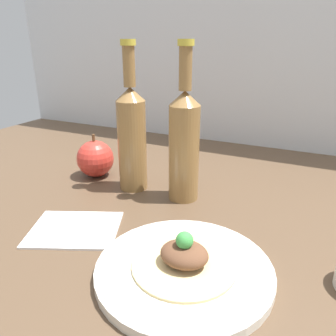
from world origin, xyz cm
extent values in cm
cube|color=brown|center=(0.00, 0.00, -2.00)|extent=(180.00, 110.00, 4.00)
cube|color=silver|center=(0.00, 53.50, 40.00)|extent=(180.00, 3.00, 80.00)
cylinder|color=silver|center=(4.22, -14.22, 0.73)|extent=(25.19, 25.19, 1.47)
torus|color=silver|center=(4.22, -14.22, 1.25)|extent=(24.21, 24.21, 1.03)
cylinder|color=#D6BC7F|center=(4.22, -14.22, 1.67)|extent=(14.85, 14.85, 0.40)
ellipsoid|color=brown|center=(4.22, -14.22, 3.41)|extent=(6.90, 5.87, 3.07)
sphere|color=green|center=(4.22, -14.22, 5.68)|extent=(2.47, 2.47, 2.47)
cylinder|color=olive|center=(-17.57, 8.34, 9.81)|extent=(6.18, 6.18, 19.62)
cone|color=olive|center=(-17.57, 8.34, 21.01)|extent=(6.18, 6.18, 2.78)
cylinder|color=olive|center=(-17.57, 8.34, 26.33)|extent=(2.47, 2.47, 7.87)
cylinder|color=gold|center=(-17.57, 8.34, 30.86)|extent=(3.09, 3.09, 1.20)
cylinder|color=olive|center=(-5.43, 8.34, 9.81)|extent=(6.18, 6.18, 19.62)
cone|color=olive|center=(-5.43, 8.34, 21.01)|extent=(6.18, 6.18, 2.78)
cylinder|color=olive|center=(-5.43, 8.34, 26.33)|extent=(2.47, 2.47, 7.87)
cylinder|color=gold|center=(-5.43, 8.34, 30.86)|extent=(3.09, 3.09, 1.20)
sphere|color=red|center=(-29.44, 10.30, 4.44)|extent=(8.88, 8.88, 8.88)
cylinder|color=brown|center=(-29.44, 10.30, 9.58)|extent=(0.71, 0.71, 2.00)
cube|color=white|center=(-17.62, -11.70, 0.40)|extent=(18.66, 17.04, 0.80)
camera|label=1|loc=(18.48, -49.61, 31.19)|focal=35.00mm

